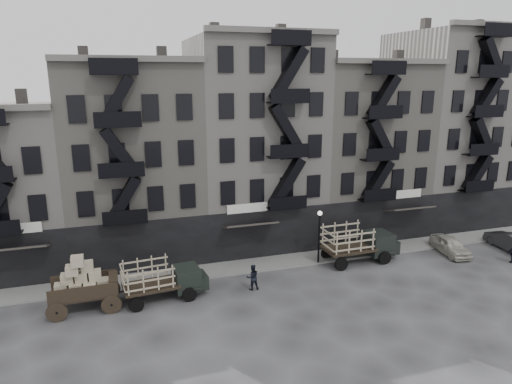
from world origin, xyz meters
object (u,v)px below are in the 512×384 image
object	(u,v)px
stake_truck_east	(359,241)
pedestrian_mid	(253,277)
car_east	(450,245)
car_far	(511,241)
wagon	(81,279)
stake_truck_west	(162,277)

from	to	relation	value
stake_truck_east	pedestrian_mid	world-z (taller)	stake_truck_east
car_east	pedestrian_mid	size ratio (longest dim) A/B	2.33
car_far	wagon	bearing A→B (deg)	4.47
wagon	car_far	xyz separation A→B (m)	(33.42, -0.11, -1.31)
stake_truck_east	car_far	xyz separation A→B (m)	(13.31, -1.67, -0.95)
stake_truck_east	car_east	xyz separation A→B (m)	(7.96, -0.84, -1.01)
car_far	pedestrian_mid	xyz separation A→B (m)	(-22.59, -0.45, 0.12)
car_far	pedestrian_mid	distance (m)	22.59
car_far	pedestrian_mid	world-z (taller)	pedestrian_mid
stake_truck_east	pedestrian_mid	bearing A→B (deg)	-168.29
stake_truck_east	car_far	distance (m)	13.44
stake_truck_west	stake_truck_east	xyz separation A→B (m)	(15.22, 1.65, 0.18)
car_far	stake_truck_east	bearing A→B (deg)	-2.49
stake_truck_west	car_east	world-z (taller)	stake_truck_west
wagon	car_far	world-z (taller)	wagon
wagon	stake_truck_east	distance (m)	20.18
stake_truck_west	pedestrian_mid	size ratio (longest dim) A/B	3.10
stake_truck_west	stake_truck_east	bearing A→B (deg)	0.34
stake_truck_west	car_far	distance (m)	28.54
stake_truck_west	pedestrian_mid	xyz separation A→B (m)	(5.94, -0.47, -0.64)
stake_truck_west	stake_truck_east	size ratio (longest dim) A/B	0.91
stake_truck_east	car_far	world-z (taller)	stake_truck_east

